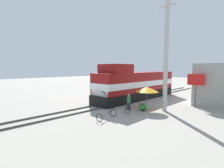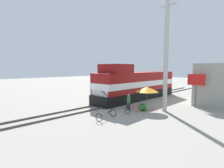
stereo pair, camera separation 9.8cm
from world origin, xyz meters
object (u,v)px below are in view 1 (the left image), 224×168
utility_pole (166,52)px  bicycle_spare (107,115)px  vendor_umbrella (147,89)px  bicycle (135,109)px  billboard_sign (196,83)px  locomotive (136,85)px  person_bystander (129,102)px

utility_pole → bicycle_spare: 8.16m
utility_pole → vendor_umbrella: utility_pole is taller
utility_pole → bicycle: 6.10m
billboard_sign → bicycle_spare: size_ratio=1.83×
locomotive → vendor_umbrella: locomotive is taller
vendor_umbrella → bicycle: size_ratio=1.16×
billboard_sign → person_bystander: (-4.25, -5.88, -1.76)m
person_bystander → bicycle_spare: bearing=-80.3°
bicycle → locomotive: bearing=-45.5°
person_bystander → locomotive: bearing=120.3°
billboard_sign → bicycle_spare: 10.43m
bicycle → bicycle_spare: bearing=91.9°
person_bystander → utility_pole: bearing=39.4°
person_bystander → bicycle_spare: person_bystander is taller
person_bystander → billboard_sign: bearing=54.1°
billboard_sign → person_bystander: 7.47m
locomotive → bicycle_spare: size_ratio=7.50×
person_bystander → bicycle: 1.16m
locomotive → person_bystander: size_ratio=8.92×
utility_pole → vendor_umbrella: size_ratio=4.88×
utility_pole → bicycle_spare: bearing=-109.5°
locomotive → bicycle_spare: locomotive is taller
locomotive → bicycle_spare: bearing=-67.3°
bicycle_spare → billboard_sign: bearing=-117.7°
utility_pole → person_bystander: 5.93m
locomotive → bicycle: (4.18, -5.77, -1.59)m
locomotive → bicycle: size_ratio=7.27×
utility_pole → bicycle: utility_pole is taller
vendor_umbrella → bicycle: (-0.15, -1.76, -1.67)m
bicycle_spare → person_bystander: bearing=-87.2°
billboard_sign → bicycle_spare: billboard_sign is taller
vendor_umbrella → person_bystander: (-1.16, -1.43, -1.18)m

